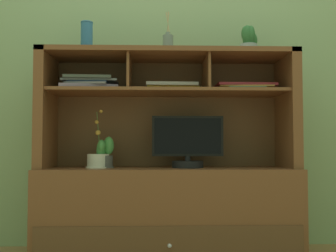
% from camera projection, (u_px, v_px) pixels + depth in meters
% --- Properties ---
extents(back_wall, '(6.00, 0.02, 2.80)m').
position_uv_depth(back_wall, '(167.00, 46.00, 2.94)').
color(back_wall, '#85A16F').
rests_on(back_wall, ground).
extents(media_console, '(1.59, 0.55, 1.28)m').
position_uv_depth(media_console, '(168.00, 192.00, 2.61)').
color(media_console, brown).
rests_on(media_console, ground).
extents(tv_monitor, '(0.45, 0.20, 0.33)m').
position_uv_depth(tv_monitor, '(188.00, 145.00, 2.61)').
color(tv_monitor, black).
rests_on(tv_monitor, media_console).
extents(potted_orchid, '(0.16, 0.16, 0.36)m').
position_uv_depth(potted_orchid, '(98.00, 160.00, 2.58)').
color(potted_orchid, beige).
rests_on(potted_orchid, media_console).
extents(potted_fern, '(0.14, 0.14, 0.20)m').
position_uv_depth(potted_fern, '(104.00, 154.00, 2.60)').
color(potted_fern, '#4A4947').
rests_on(potted_fern, media_console).
extents(magazine_stack_left, '(0.34, 0.28, 0.05)m').
position_uv_depth(magazine_stack_left, '(172.00, 88.00, 2.70)').
color(magazine_stack_left, '#A12E30').
rests_on(magazine_stack_left, media_console).
extents(magazine_stack_centre, '(0.38, 0.28, 0.08)m').
position_uv_depth(magazine_stack_centre, '(89.00, 84.00, 2.59)').
color(magazine_stack_centre, slate).
rests_on(magazine_stack_centre, media_console).
extents(magazine_stack_right, '(0.38, 0.25, 0.05)m').
position_uv_depth(magazine_stack_right, '(245.00, 88.00, 2.68)').
color(magazine_stack_right, '#53715B').
rests_on(magazine_stack_right, media_console).
extents(diffuser_bottle, '(0.07, 0.07, 0.27)m').
position_uv_depth(diffuser_bottle, '(168.00, 44.00, 2.65)').
color(diffuser_bottle, slate).
rests_on(diffuser_bottle, media_console).
extents(potted_succulent, '(0.13, 0.13, 0.19)m').
position_uv_depth(potted_succulent, '(249.00, 41.00, 2.66)').
color(potted_succulent, '#8B9B96').
rests_on(potted_succulent, media_console).
extents(ceramic_vase, '(0.08, 0.08, 0.20)m').
position_uv_depth(ceramic_vase, '(87.00, 37.00, 2.63)').
color(ceramic_vase, '#2C6189').
rests_on(ceramic_vase, media_console).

